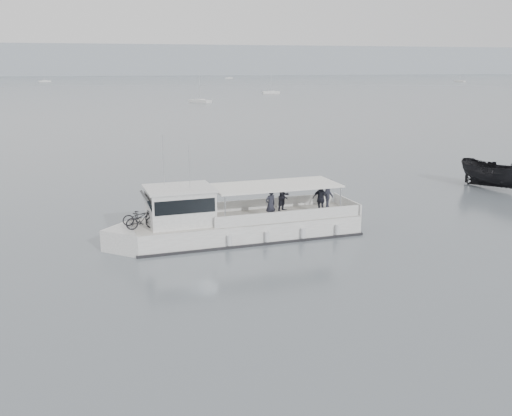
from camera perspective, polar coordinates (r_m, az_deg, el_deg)
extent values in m
plane|color=#515960|center=(27.96, -8.86, -4.88)|extent=(1400.00, 1400.00, 0.00)
cube|color=#939EA8|center=(586.37, -15.40, 14.05)|extent=(1400.00, 90.00, 28.00)
cube|color=white|center=(30.61, -0.90, -2.15)|extent=(12.20, 3.97, 1.30)
cube|color=white|center=(29.40, -12.13, -3.16)|extent=(3.25, 3.25, 1.30)
cube|color=beige|center=(30.44, -0.91, -0.97)|extent=(12.20, 3.97, 0.06)
cube|color=black|center=(30.72, -0.90, -2.86)|extent=(12.41, 4.10, 0.18)
cube|color=white|center=(32.35, 1.28, 0.48)|extent=(8.00, 0.62, 0.60)
cube|color=white|center=(29.56, 3.34, -0.85)|extent=(8.00, 0.62, 0.60)
cube|color=white|center=(32.64, 9.09, 0.43)|extent=(0.31, 3.20, 0.60)
cube|color=white|center=(29.34, -7.63, 0.15)|extent=(3.37, 2.90, 1.80)
cube|color=black|center=(29.05, -10.64, 0.20)|extent=(0.72, 2.53, 1.16)
cube|color=black|center=(29.27, -7.65, 0.72)|extent=(3.17, 2.93, 0.70)
cube|color=white|center=(29.12, -7.69, 1.96)|extent=(3.58, 3.12, 0.10)
cube|color=white|center=(30.57, 1.94, 2.27)|extent=(6.99, 3.44, 0.08)
cylinder|color=silver|center=(28.48, -3.11, -0.33)|extent=(0.06, 0.06, 1.65)
cylinder|color=silver|center=(31.11, -4.52, 0.89)|extent=(0.06, 0.06, 1.65)
cylinder|color=silver|center=(30.78, 8.44, 0.64)|extent=(0.06, 0.06, 1.65)
cylinder|color=silver|center=(33.23, 6.24, 1.70)|extent=(0.06, 0.06, 1.65)
cylinder|color=silver|center=(29.65, -9.26, 4.68)|extent=(0.03, 0.03, 2.60)
cylinder|color=silver|center=(28.32, -6.68, 3.92)|extent=(0.03, 0.03, 2.20)
cylinder|color=silver|center=(28.56, -2.68, -3.25)|extent=(0.26, 0.26, 0.50)
cylinder|color=silver|center=(29.15, 1.11, -2.88)|extent=(0.26, 0.26, 0.50)
cylinder|color=silver|center=(29.87, 4.72, -2.51)|extent=(0.26, 0.26, 0.50)
cylinder|color=silver|center=(30.70, 8.15, -2.14)|extent=(0.26, 0.26, 0.50)
imported|color=black|center=(29.53, -11.56, -0.83)|extent=(1.75, 0.71, 0.90)
imported|color=black|center=(28.75, -11.35, -1.17)|extent=(1.61, 0.55, 0.95)
imported|color=#23242F|center=(29.72, 1.46, 0.33)|extent=(0.71, 0.59, 1.68)
imported|color=#23242F|center=(31.67, 2.83, 1.18)|extent=(1.04, 0.99, 1.68)
imported|color=#23242F|center=(31.13, 6.46, 0.88)|extent=(0.92, 1.04, 1.68)
imported|color=#23242F|center=(32.44, 7.31, 1.39)|extent=(1.18, 1.23, 1.68)
imported|color=black|center=(46.28, 22.84, 3.15)|extent=(4.15, 6.17, 2.23)
cube|color=white|center=(355.14, -20.38, 11.79)|extent=(6.94, 4.17, 0.75)
cube|color=white|center=(355.13, -20.38, 11.84)|extent=(2.80, 2.51, 0.45)
cylinder|color=silver|center=(355.06, -20.43, 12.43)|extent=(0.08, 0.08, 7.28)
cube|color=white|center=(421.23, -2.70, 12.85)|extent=(5.59, 2.91, 0.75)
cube|color=white|center=(421.22, -2.70, 12.89)|extent=(2.17, 1.89, 0.45)
cube|color=white|center=(193.42, 1.52, 11.47)|extent=(5.68, 1.99, 0.75)
cube|color=white|center=(193.41, 1.52, 11.56)|extent=(2.02, 1.64, 0.45)
cylinder|color=silver|center=(193.30, 1.52, 12.47)|extent=(0.08, 0.08, 6.18)
cube|color=white|center=(146.45, -5.64, 10.58)|extent=(5.33, 6.22, 0.75)
cube|color=white|center=(146.44, -5.64, 10.71)|extent=(2.71, 2.80, 0.45)
cylinder|color=silver|center=(146.28, -5.68, 12.04)|extent=(0.08, 0.08, 6.88)
cube|color=white|center=(353.73, 19.69, 11.84)|extent=(4.13, 6.80, 0.75)
cube|color=white|center=(353.72, 19.69, 11.90)|extent=(2.47, 2.75, 0.45)
cylinder|color=silver|center=(353.65, 19.74, 12.47)|extent=(0.08, 0.08, 7.13)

